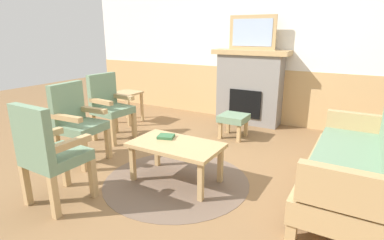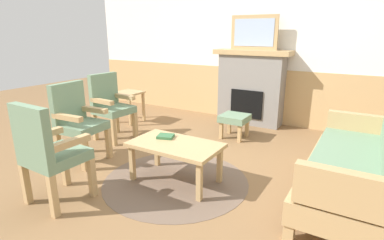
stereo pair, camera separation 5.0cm
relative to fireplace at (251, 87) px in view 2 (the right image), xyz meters
name	(u,v)px [view 2 (the right image)]	position (x,y,z in m)	size (l,w,h in m)	color
ground_plane	(176,173)	(0.00, -2.35, -0.65)	(14.00, 14.00, 0.00)	olive
wall_back	(258,47)	(0.00, 0.25, 0.66)	(7.20, 0.14, 2.70)	white
fireplace	(251,87)	(0.00, 0.00, 0.00)	(1.30, 0.44, 1.28)	gray
framed_picture	(254,33)	(0.00, 0.00, 0.91)	(0.80, 0.04, 0.56)	tan
couch	(354,165)	(1.76, -2.04, -0.26)	(0.70, 1.80, 0.98)	tan
coffee_table	(175,148)	(0.10, -2.51, -0.27)	(0.96, 0.56, 0.44)	tan
round_rug	(176,180)	(0.10, -2.51, -0.65)	(1.58, 1.58, 0.01)	brown
book_on_table	(166,136)	(-0.09, -2.42, -0.20)	(0.17, 0.15, 0.03)	#33663D
footstool	(235,120)	(0.08, -0.87, -0.37)	(0.40, 0.40, 0.36)	tan
armchair_near_fireplace	(77,119)	(-1.26, -2.66, -0.11)	(0.51, 0.51, 0.98)	tan
armchair_by_window_left	(110,104)	(-1.52, -1.84, -0.11)	(0.51, 0.51, 0.98)	tan
armchair_front_left	(48,150)	(-0.64, -3.47, -0.11)	(0.49, 0.49, 0.98)	tan
side_table	(129,98)	(-1.88, -1.06, -0.22)	(0.44, 0.44, 0.55)	tan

